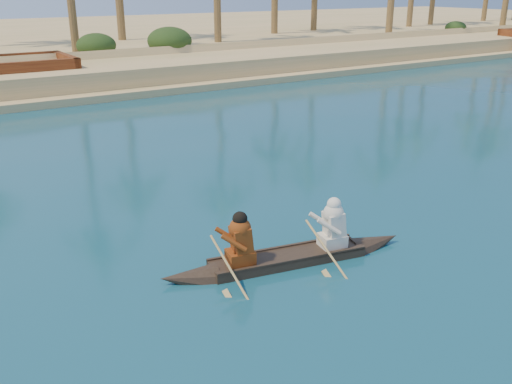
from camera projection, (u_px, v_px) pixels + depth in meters
sandy_embankment at (68, 43)px, 49.49m from camera, size 150.00×51.00×1.50m
shrub_cluster at (135, 52)px, 37.18m from camera, size 100.00×6.00×2.40m
canoe at (288, 250)px, 11.59m from camera, size 5.34×1.73×1.46m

